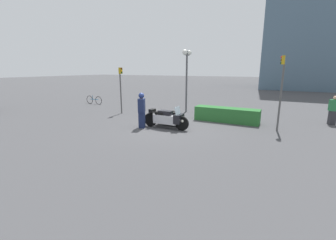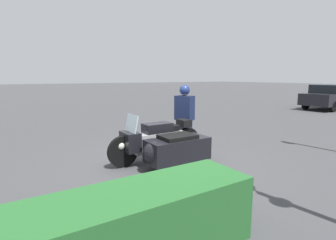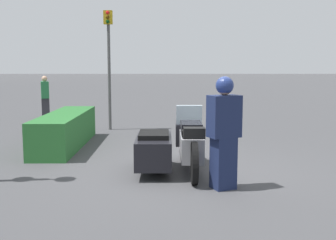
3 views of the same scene
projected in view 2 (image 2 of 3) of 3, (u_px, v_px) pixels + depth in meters
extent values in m
plane|color=#424244|center=(164.00, 162.00, 6.31)|extent=(160.00, 160.00, 0.00)
cylinder|color=black|center=(123.00, 152.00, 5.87)|extent=(0.72, 0.10, 0.72)
cylinder|color=black|center=(187.00, 141.00, 6.83)|extent=(0.72, 0.10, 0.72)
cylinder|color=black|center=(180.00, 155.00, 5.89)|extent=(0.56, 0.10, 0.56)
cube|color=#B7B7BC|center=(157.00, 141.00, 6.34)|extent=(1.27, 0.40, 0.45)
cube|color=black|center=(157.00, 128.00, 6.28)|extent=(0.69, 0.38, 0.24)
cube|color=black|center=(167.00, 128.00, 6.44)|extent=(0.51, 0.38, 0.12)
cube|color=black|center=(130.00, 142.00, 5.94)|extent=(0.32, 0.54, 0.44)
cube|color=silver|center=(132.00, 123.00, 5.90)|extent=(0.11, 0.52, 0.40)
sphere|color=white|center=(121.00, 146.00, 5.83)|extent=(0.18, 0.18, 0.18)
cube|color=black|center=(178.00, 149.00, 5.83)|extent=(1.43, 0.65, 0.50)
sphere|color=black|center=(154.00, 153.00, 5.51)|extent=(0.48, 0.48, 0.47)
cube|color=black|center=(178.00, 137.00, 5.79)|extent=(0.79, 0.55, 0.09)
cube|color=black|center=(184.00, 123.00, 6.69)|extent=(0.24, 0.36, 0.18)
cube|color=#192347|center=(184.00, 135.00, 7.32)|extent=(0.41, 0.43, 0.84)
cube|color=#192347|center=(185.00, 108.00, 7.20)|extent=(0.47, 0.57, 0.67)
sphere|color=tan|center=(185.00, 92.00, 7.13)|extent=(0.23, 0.23, 0.23)
sphere|color=navy|center=(185.00, 90.00, 7.12)|extent=(0.28, 0.28, 0.28)
cube|color=#28662D|center=(99.00, 238.00, 2.65)|extent=(3.59, 0.85, 0.81)
cube|color=black|center=(330.00, 99.00, 16.44)|extent=(4.19, 1.90, 0.71)
cube|color=black|center=(331.00, 89.00, 16.34)|extent=(2.20, 1.71, 0.52)
cylinder|color=black|center=(326.00, 102.00, 17.85)|extent=(0.64, 0.23, 0.63)
cylinder|color=black|center=(306.00, 104.00, 16.44)|extent=(0.64, 0.23, 0.63)
cylinder|color=black|center=(333.00, 107.00, 15.14)|extent=(0.64, 0.23, 0.63)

